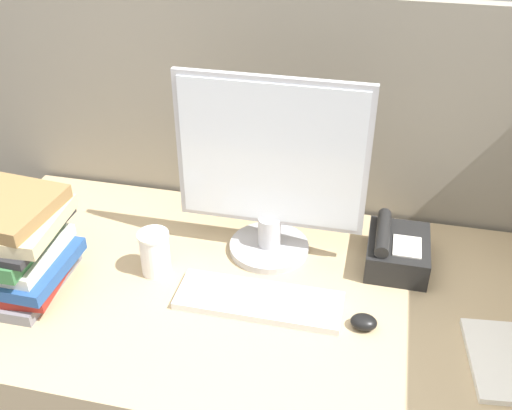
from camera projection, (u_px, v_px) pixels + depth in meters
cubicle_panel_rear at (282, 218)px, 1.92m from camera, size 1.99×0.04×1.41m
desk at (250, 392)px, 1.73m from camera, size 1.59×0.81×0.78m
monitor at (270, 175)px, 1.52m from camera, size 0.49×0.22×0.50m
keyboard at (259, 301)px, 1.46m from camera, size 0.41×0.14×0.02m
mouse at (364, 322)px, 1.39m from camera, size 0.06×0.05×0.03m
coffee_cup at (155, 253)px, 1.54m from camera, size 0.08×0.08×0.12m
book_stack at (15, 246)px, 1.46m from camera, size 0.25×0.28×0.25m
desk_telephone at (396, 251)px, 1.58m from camera, size 0.16×0.20×0.11m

